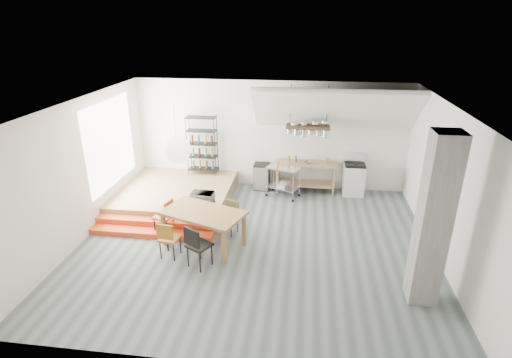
# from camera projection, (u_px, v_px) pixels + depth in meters

# --- Properties ---
(floor) EXTENTS (8.00, 8.00, 0.00)m
(floor) POSITION_uv_depth(u_px,v_px,m) (255.00, 243.00, 9.22)
(floor) COLOR #505A5C
(floor) RESTS_ON ground
(wall_back) EXTENTS (8.00, 0.04, 3.20)m
(wall_back) POSITION_uv_depth(u_px,v_px,m) (270.00, 135.00, 11.83)
(wall_back) COLOR silver
(wall_back) RESTS_ON ground
(wall_left) EXTENTS (0.04, 7.00, 3.20)m
(wall_left) POSITION_uv_depth(u_px,v_px,m) (81.00, 171.00, 9.09)
(wall_left) COLOR silver
(wall_left) RESTS_ON ground
(wall_right) EXTENTS (0.04, 7.00, 3.20)m
(wall_right) POSITION_uv_depth(u_px,v_px,m) (448.00, 189.00, 8.14)
(wall_right) COLOR silver
(wall_right) RESTS_ON ground
(ceiling) EXTENTS (8.00, 7.00, 0.02)m
(ceiling) POSITION_uv_depth(u_px,v_px,m) (254.00, 106.00, 8.01)
(ceiling) COLOR white
(ceiling) RESTS_ON wall_back
(slope_ceiling) EXTENTS (4.40, 1.44, 1.32)m
(slope_ceiling) POSITION_uv_depth(u_px,v_px,m) (335.00, 109.00, 10.71)
(slope_ceiling) COLOR white
(slope_ceiling) RESTS_ON wall_back
(window_pane) EXTENTS (0.02, 2.50, 2.20)m
(window_pane) POSITION_uv_depth(u_px,v_px,m) (111.00, 143.00, 10.39)
(window_pane) COLOR white
(window_pane) RESTS_ON wall_left
(platform) EXTENTS (3.00, 3.00, 0.40)m
(platform) POSITION_uv_depth(u_px,v_px,m) (176.00, 194.00, 11.28)
(platform) COLOR #94724A
(platform) RESTS_ON ground
(step_lower) EXTENTS (3.00, 0.35, 0.13)m
(step_lower) POSITION_uv_depth(u_px,v_px,m) (151.00, 233.00, 9.54)
(step_lower) COLOR #E1461A
(step_lower) RESTS_ON ground
(step_upper) EXTENTS (3.00, 0.35, 0.27)m
(step_upper) POSITION_uv_depth(u_px,v_px,m) (156.00, 223.00, 9.83)
(step_upper) COLOR #E1461A
(step_upper) RESTS_ON ground
(concrete_column) EXTENTS (0.50, 0.50, 3.20)m
(concrete_column) POSITION_uv_depth(u_px,v_px,m) (433.00, 222.00, 6.85)
(concrete_column) COLOR slate
(concrete_column) RESTS_ON ground
(kitchen_counter) EXTENTS (1.80, 0.60, 0.91)m
(kitchen_counter) POSITION_uv_depth(u_px,v_px,m) (306.00, 172.00, 11.75)
(kitchen_counter) COLOR #94724A
(kitchen_counter) RESTS_ON ground
(stove) EXTENTS (0.60, 0.60, 1.18)m
(stove) POSITION_uv_depth(u_px,v_px,m) (354.00, 178.00, 11.64)
(stove) COLOR white
(stove) RESTS_ON ground
(pot_rack) EXTENTS (1.20, 0.50, 1.43)m
(pot_rack) POSITION_uv_depth(u_px,v_px,m) (309.00, 129.00, 11.03)
(pot_rack) COLOR #3B2817
(pot_rack) RESTS_ON ceiling
(wire_shelving) EXTENTS (0.88, 0.38, 1.80)m
(wire_shelving) POSITION_uv_depth(u_px,v_px,m) (202.00, 144.00, 11.89)
(wire_shelving) COLOR black
(wire_shelving) RESTS_ON platform
(microwave_shelf) EXTENTS (0.60, 0.40, 0.16)m
(microwave_shelf) POSITION_uv_depth(u_px,v_px,m) (203.00, 205.00, 9.87)
(microwave_shelf) COLOR #94724A
(microwave_shelf) RESTS_ON platform
(paper_lantern) EXTENTS (0.60, 0.60, 0.60)m
(paper_lantern) POSITION_uv_depth(u_px,v_px,m) (177.00, 150.00, 8.60)
(paper_lantern) COLOR white
(paper_lantern) RESTS_ON ceiling
(dining_table) EXTENTS (2.02, 1.56, 0.85)m
(dining_table) POSITION_uv_depth(u_px,v_px,m) (203.00, 215.00, 8.89)
(dining_table) COLOR brown
(dining_table) RESTS_ON ground
(chair_mustard) EXTENTS (0.45, 0.45, 0.86)m
(chair_mustard) POSITION_uv_depth(u_px,v_px,m) (168.00, 237.00, 8.49)
(chair_mustard) COLOR #B5731F
(chair_mustard) RESTS_ON ground
(chair_black) EXTENTS (0.60, 0.60, 0.96)m
(chair_black) POSITION_uv_depth(u_px,v_px,m) (196.00, 243.00, 8.14)
(chair_black) COLOR black
(chair_black) RESTS_ON ground
(chair_olive) EXTENTS (0.48, 0.48, 0.80)m
(chair_olive) POSITION_uv_depth(u_px,v_px,m) (231.00, 214.00, 9.54)
(chair_olive) COLOR brown
(chair_olive) RESTS_ON ground
(chair_red) EXTENTS (0.48, 0.48, 0.88)m
(chair_red) POSITION_uv_depth(u_px,v_px,m) (166.00, 214.00, 9.46)
(chair_red) COLOR #C44B1C
(chair_red) RESTS_ON ground
(rolling_cart) EXTENTS (1.03, 0.80, 0.90)m
(rolling_cart) POSITION_uv_depth(u_px,v_px,m) (283.00, 178.00, 11.42)
(rolling_cart) COLOR silver
(rolling_cart) RESTS_ON ground
(mini_fridge) EXTENTS (0.46, 0.46, 0.79)m
(mini_fridge) POSITION_uv_depth(u_px,v_px,m) (262.00, 176.00, 12.04)
(mini_fridge) COLOR black
(mini_fridge) RESTS_ON ground
(microwave) EXTENTS (0.57, 0.40, 0.31)m
(microwave) POSITION_uv_depth(u_px,v_px,m) (202.00, 198.00, 9.80)
(microwave) COLOR beige
(microwave) RESTS_ON microwave_shelf
(bowl) EXTENTS (0.27, 0.27, 0.06)m
(bowl) POSITION_uv_depth(u_px,v_px,m) (307.00, 162.00, 11.58)
(bowl) COLOR silver
(bowl) RESTS_ON kitchen_counter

